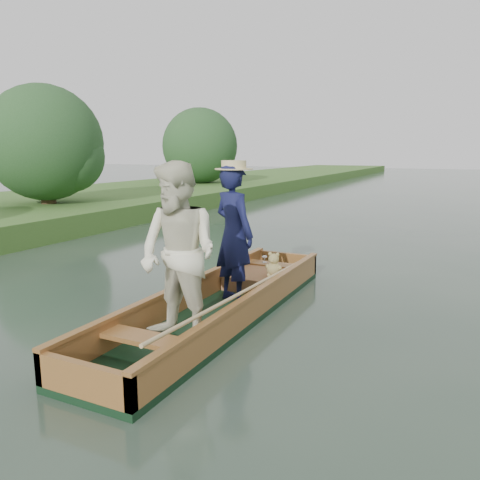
% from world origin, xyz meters
% --- Properties ---
extents(ground, '(120.00, 120.00, 0.00)m').
position_xyz_m(ground, '(0.00, 0.00, 0.00)').
color(ground, '#283D30').
rests_on(ground, ground).
extents(trees_far, '(23.00, 14.79, 4.35)m').
position_xyz_m(trees_far, '(-1.00, 9.52, 2.38)').
color(trees_far, '#47331E').
rests_on(trees_far, ground).
extents(punt, '(1.19, 5.00, 2.08)m').
position_xyz_m(punt, '(0.03, -0.31, 0.79)').
color(punt, black).
rests_on(punt, ground).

